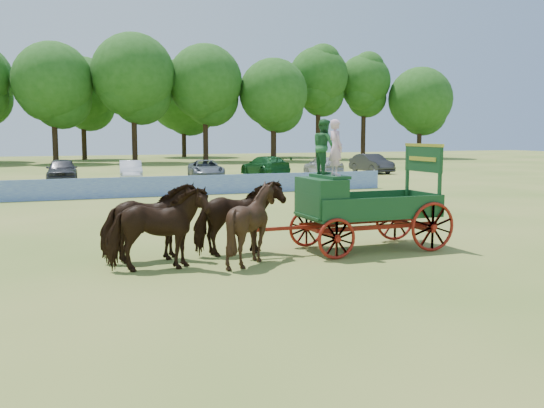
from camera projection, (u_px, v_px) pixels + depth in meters
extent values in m
plane|color=#A09548|center=(339.00, 262.00, 15.52)|extent=(160.00, 160.00, 0.00)
imported|color=black|center=(158.00, 229.00, 14.47)|extent=(2.45, 1.20, 2.03)
imported|color=black|center=(149.00, 223.00, 15.49)|extent=(2.51, 1.36, 2.03)
imported|color=black|center=(252.00, 224.00, 15.33)|extent=(1.86, 1.66, 2.04)
imported|color=black|center=(239.00, 218.00, 16.35)|extent=(2.52, 1.38, 2.03)
cube|color=maroon|center=(321.00, 232.00, 16.68)|extent=(0.12, 2.00, 0.12)
cube|color=maroon|center=(413.00, 226.00, 17.77)|extent=(0.12, 2.00, 0.12)
cube|color=maroon|center=(379.00, 227.00, 16.70)|extent=(3.80, 0.10, 0.12)
cube|color=maroon|center=(359.00, 222.00, 17.72)|extent=(3.80, 0.10, 0.12)
cube|color=maroon|center=(291.00, 228.00, 16.34)|extent=(2.80, 0.09, 0.09)
cube|color=#16441E|center=(369.00, 215.00, 17.18)|extent=(3.80, 1.80, 0.10)
cube|color=#16441E|center=(385.00, 208.00, 16.33)|extent=(3.80, 0.06, 0.55)
cube|color=#16441E|center=(354.00, 201.00, 17.96)|extent=(3.80, 0.06, 0.55)
cube|color=#16441E|center=(424.00, 201.00, 17.82)|extent=(0.06, 1.80, 0.55)
cube|color=#16441E|center=(321.00, 197.00, 16.57)|extent=(0.85, 1.70, 1.05)
cube|color=#16441E|center=(329.00, 176.00, 16.60)|extent=(0.55, 1.50, 0.08)
cube|color=#16441E|center=(308.00, 205.00, 16.46)|extent=(0.10, 1.60, 0.65)
cube|color=#16441E|center=(314.00, 216.00, 16.56)|extent=(0.55, 1.60, 0.06)
cube|color=#16441E|center=(440.00, 181.00, 16.98)|extent=(0.08, 0.08, 1.80)
cube|color=#16441E|center=(407.00, 178.00, 18.46)|extent=(0.08, 0.08, 1.80)
cube|color=#16441E|center=(423.00, 159.00, 17.65)|extent=(0.07, 1.75, 0.75)
cube|color=gold|center=(424.00, 145.00, 17.60)|extent=(0.08, 1.80, 0.09)
cube|color=gold|center=(422.00, 159.00, 17.63)|extent=(0.02, 1.30, 0.12)
torus|color=maroon|center=(337.00, 239.00, 15.81)|extent=(1.09, 0.09, 1.09)
torus|color=maroon|center=(306.00, 228.00, 17.57)|extent=(1.09, 0.09, 1.09)
torus|color=maroon|center=(433.00, 227.00, 16.88)|extent=(1.39, 0.09, 1.39)
torus|color=maroon|center=(395.00, 218.00, 18.63)|extent=(1.39, 0.09, 1.39)
imported|color=#EAB3CB|center=(336.00, 148.00, 16.18)|extent=(0.36, 0.55, 1.50)
imported|color=#266631|center=(324.00, 147.00, 16.83)|extent=(0.58, 0.74, 1.53)
cube|color=#2141B5|center=(162.00, 186.00, 31.75)|extent=(26.00, 0.08, 1.05)
imported|color=#333338|center=(62.00, 170.00, 40.34)|extent=(2.23, 4.93, 1.64)
imported|color=silver|center=(131.00, 171.00, 42.23)|extent=(1.95, 4.39, 1.40)
imported|color=slate|center=(206.00, 169.00, 44.15)|extent=(2.86, 5.13, 1.36)
imported|color=#144C1E|center=(265.00, 166.00, 46.82)|extent=(2.79, 5.52, 1.54)
imported|color=#B2B2B7|center=(323.00, 165.00, 47.65)|extent=(1.93, 4.57, 1.54)
imported|color=#262628|center=(371.00, 163.00, 50.34)|extent=(1.74, 4.79, 1.57)
cylinder|color=#382314|center=(55.00, 142.00, 65.24)|extent=(0.60, 0.60, 4.76)
sphere|color=#1E4F15|center=(53.00, 81.00, 64.50)|extent=(8.48, 8.48, 8.48)
cylinder|color=#382314|center=(135.00, 139.00, 67.18)|extent=(0.60, 0.60, 5.25)
sphere|color=#1E4F15|center=(133.00, 75.00, 66.36)|extent=(9.13, 9.13, 9.13)
cylinder|color=#382314|center=(206.00, 140.00, 70.12)|extent=(0.60, 0.60, 4.99)
sphere|color=#1E4F15|center=(205.00, 81.00, 69.34)|extent=(8.54, 8.54, 8.54)
cylinder|color=#382314|center=(273.00, 143.00, 71.73)|extent=(0.60, 0.60, 4.35)
sphere|color=#1E4F15|center=(273.00, 93.00, 71.05)|extent=(8.06, 8.06, 8.06)
cylinder|color=#382314|center=(318.00, 137.00, 77.39)|extent=(0.60, 0.60, 5.64)
sphere|color=#1E4F15|center=(318.00, 77.00, 76.50)|extent=(7.50, 7.50, 7.50)
cylinder|color=#382314|center=(363.00, 137.00, 79.89)|extent=(0.60, 0.60, 5.45)
sphere|color=#1E4F15|center=(364.00, 81.00, 79.04)|extent=(6.85, 6.85, 6.85)
cylinder|color=#382314|center=(419.00, 142.00, 79.71)|extent=(0.60, 0.60, 4.19)
sphere|color=#1E4F15|center=(420.00, 99.00, 79.05)|extent=(8.32, 8.32, 8.32)
cylinder|color=#382314|center=(84.00, 141.00, 75.29)|extent=(0.60, 0.60, 4.60)
sphere|color=#1E4F15|center=(82.00, 91.00, 74.57)|extent=(8.37, 8.37, 8.37)
cylinder|color=#382314|center=(184.00, 140.00, 83.08)|extent=(0.60, 0.60, 4.57)
sphere|color=#1E4F15|center=(183.00, 95.00, 82.37)|extent=(9.92, 9.92, 9.92)
cylinder|color=#382314|center=(274.00, 140.00, 83.52)|extent=(0.60, 0.60, 4.66)
sphere|color=#1E4F15|center=(274.00, 94.00, 82.79)|extent=(8.30, 8.30, 8.30)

